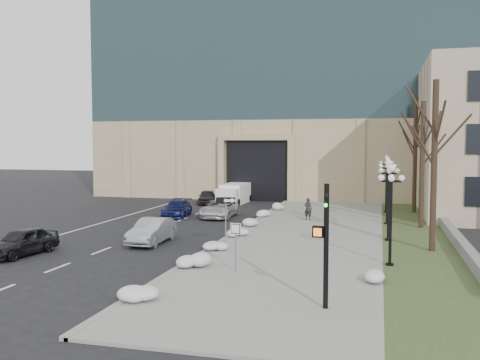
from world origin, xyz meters
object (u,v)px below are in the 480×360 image
(car_b, at_px, (152,231))
(box_truck, at_px, (235,194))
(traffic_signal, at_px, (325,249))
(pedestrian, at_px, (308,209))
(one_way_sign, at_px, (229,207))
(lamppost_d, at_px, (386,176))
(lamppost_c, at_px, (387,181))
(car_d, at_px, (219,209))
(lamppost_b, at_px, (389,189))
(lamppost_a, at_px, (391,201))
(car_e, at_px, (207,197))
(keep_sign, at_px, (236,237))
(car_c, at_px, (177,209))
(car_a, at_px, (22,242))

(car_b, height_order, box_truck, box_truck)
(traffic_signal, bearing_deg, pedestrian, 103.81)
(car_b, bearing_deg, traffic_signal, -44.01)
(one_way_sign, xyz_separation_m, lamppost_d, (8.22, 17.80, 0.70))
(traffic_signal, bearing_deg, lamppost_c, 88.43)
(car_d, xyz_separation_m, lamppost_b, (12.44, -7.31, 2.40))
(lamppost_a, xyz_separation_m, lamppost_b, (0.00, 6.50, 0.00))
(car_e, relative_size, keep_sign, 1.69)
(lamppost_b, bearing_deg, car_c, 156.36)
(pedestrian, bearing_deg, one_way_sign, 87.68)
(box_truck, distance_m, one_way_sign, 22.61)
(car_b, xyz_separation_m, one_way_sign, (4.84, -0.95, 1.66))
(box_truck, bearing_deg, car_d, -80.42)
(car_c, bearing_deg, one_way_sign, -65.71)
(keep_sign, distance_m, lamppost_b, 11.71)
(car_a, height_order, one_way_sign, one_way_sign)
(car_e, xyz_separation_m, one_way_sign, (8.06, -20.65, 1.73))
(car_c, distance_m, keep_sign, 18.95)
(car_b, height_order, pedestrian, pedestrian)
(car_b, distance_m, car_d, 11.18)
(one_way_sign, bearing_deg, lamppost_a, -23.35)
(pedestrian, bearing_deg, car_a, 61.29)
(car_e, xyz_separation_m, traffic_signal, (14.01, -29.63, 1.53))
(traffic_signal, bearing_deg, car_b, 142.18)
(car_d, relative_size, pedestrian, 2.98)
(one_way_sign, xyz_separation_m, keep_sign, (1.68, -4.82, -0.71))
(car_c, distance_m, one_way_sign, 14.03)
(lamppost_c, bearing_deg, car_e, 150.13)
(car_d, xyz_separation_m, car_e, (-3.84, 8.53, -0.02))
(pedestrian, height_order, traffic_signal, traffic_signal)
(lamppost_d, bearing_deg, lamppost_a, -90.00)
(car_c, distance_m, car_e, 8.96)
(car_a, xyz_separation_m, pedestrian, (12.62, 15.52, 0.22))
(one_way_sign, relative_size, keep_sign, 1.27)
(lamppost_a, bearing_deg, pedestrian, 112.39)
(pedestrian, bearing_deg, car_b, 65.71)
(box_truck, xyz_separation_m, lamppost_c, (13.88, -10.54, 2.18))
(car_e, bearing_deg, traffic_signal, -78.32)
(lamppost_a, bearing_deg, lamppost_b, 90.00)
(car_a, distance_m, car_c, 15.62)
(car_a, height_order, traffic_signal, traffic_signal)
(car_d, relative_size, lamppost_c, 1.01)
(lamppost_a, height_order, lamppost_c, same)
(pedestrian, bearing_deg, keep_sign, 97.01)
(pedestrian, xyz_separation_m, keep_sign, (-0.99, -16.60, 0.74))
(one_way_sign, height_order, lamppost_c, lamppost_c)
(car_e, relative_size, one_way_sign, 1.33)
(car_e, height_order, one_way_sign, one_way_sign)
(car_c, distance_m, box_truck, 10.31)
(car_b, xyz_separation_m, lamppost_c, (13.06, 10.35, 2.36))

